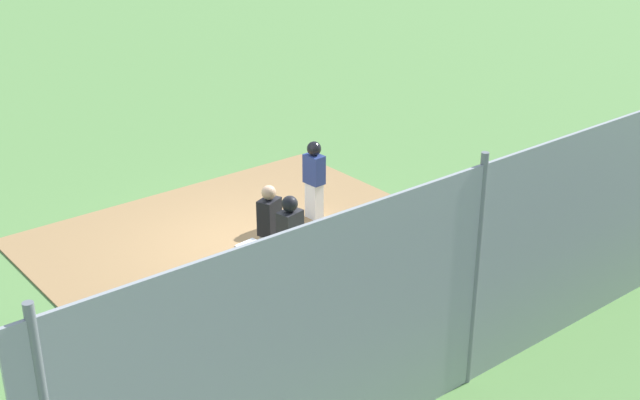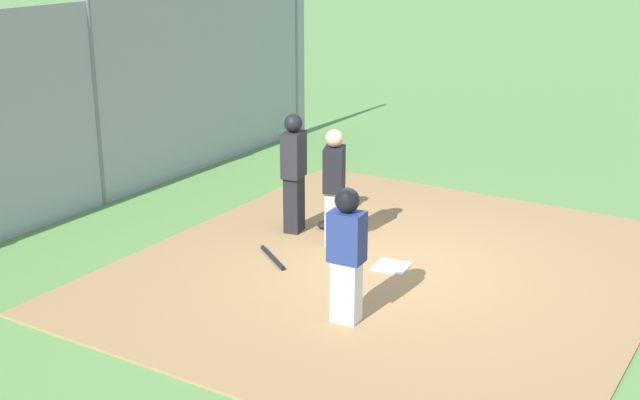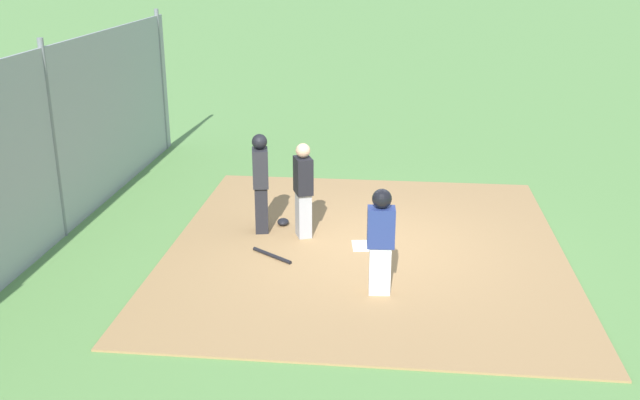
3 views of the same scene
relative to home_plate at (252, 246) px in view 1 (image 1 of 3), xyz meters
The scene contains 9 objects.
ground_plane 0.04m from the home_plate, ahead, with size 140.00×140.00×0.00m, color #5B8947.
dirt_infield 0.03m from the home_plate, ahead, with size 7.20×6.40×0.03m, color #9E774C.
home_plate is the anchor object (origin of this frame).
catcher 1.41m from the home_plate, 107.73° to the right, with size 0.45×0.38×1.63m.
umpire 2.09m from the home_plate, 104.72° to the right, with size 0.42×0.33×1.73m.
runner 1.90m from the home_plate, ahead, with size 0.28×0.40×1.56m.
baseball_bat 1.59m from the home_plate, 67.63° to the right, with size 0.06×0.06×0.83m, color black.
catcher_mask 1.71m from the home_plate, 118.14° to the right, with size 0.24×0.20×0.12m, color black.
backstop_fence 5.42m from the home_plate, 90.00° to the right, with size 12.00×0.10×3.35m.
Camera 1 is at (-7.62, -11.46, 6.95)m, focal length 47.57 mm.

